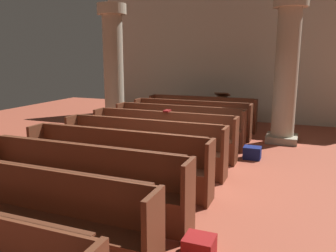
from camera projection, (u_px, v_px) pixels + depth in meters
ground_plane at (174, 172)px, 6.76m from camera, size 19.20×19.20×0.00m
back_wall at (235, 56)px, 11.84m from camera, size 10.00×0.16×4.50m
pew_row_0 at (201, 112)px, 10.70m from camera, size 3.41×0.47×1.01m
pew_row_1 at (191, 118)px, 9.73m from camera, size 3.41×0.46×1.01m
pew_row_2 at (179, 124)px, 8.76m from camera, size 3.41×0.46×1.01m
pew_row_3 at (163, 133)px, 7.79m from camera, size 3.41×0.47×1.01m
pew_row_4 at (143, 144)px, 6.82m from camera, size 3.41×0.46×1.01m
pew_row_5 at (116, 159)px, 5.85m from camera, size 3.41×0.46×1.01m
pew_row_6 at (78, 179)px, 4.88m from camera, size 3.41×0.47×1.01m
pew_row_7 at (22, 210)px, 3.91m from camera, size 3.41×0.46×1.01m
pillar_aisle_side at (286, 69)px, 8.75m from camera, size 0.86×0.86×3.76m
pillar_far_side at (114, 67)px, 10.22m from camera, size 0.86×0.86×3.76m
lectern at (222, 111)px, 11.49m from camera, size 0.48×0.45×1.08m
hymn_book at (167, 111)px, 7.85m from camera, size 0.13×0.22×0.03m
kneeler_box_red at (199, 246)px, 3.91m from camera, size 0.35×0.32×0.24m
kneeler_box_navy at (252, 153)px, 7.61m from camera, size 0.38×0.31×0.28m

